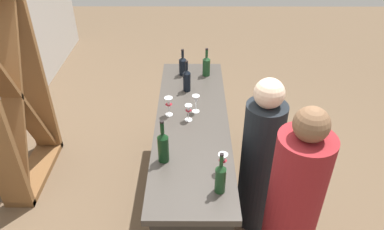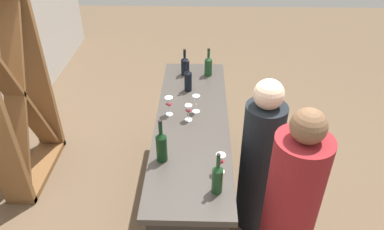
# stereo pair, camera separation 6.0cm
# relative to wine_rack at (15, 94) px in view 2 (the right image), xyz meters

# --- Properties ---
(ground_plane) EXTENTS (12.00, 12.00, 0.00)m
(ground_plane) POSITION_rel_wine_rack_xyz_m (-0.37, -1.65, -0.96)
(ground_plane) COLOR brown
(bar_counter) EXTENTS (2.08, 0.60, 0.96)m
(bar_counter) POSITION_rel_wine_rack_xyz_m (-0.37, -1.65, -0.47)
(bar_counter) COLOR #2A2723
(bar_counter) RESTS_ON ground
(wine_rack) EXTENTS (0.94, 0.28, 1.92)m
(wine_rack) POSITION_rel_wine_rack_xyz_m (0.00, 0.00, 0.00)
(wine_rack) COLOR brown
(wine_rack) RESTS_ON ground
(wine_bottle_leftmost_olive_green) EXTENTS (0.07, 0.07, 0.31)m
(wine_bottle_leftmost_olive_green) POSITION_rel_wine_rack_xyz_m (-1.17, -1.83, 0.12)
(wine_bottle_leftmost_olive_green) COLOR #193D1E
(wine_bottle_leftmost_olive_green) RESTS_ON bar_counter
(wine_bottle_second_left_dark_green) EXTENTS (0.08, 0.08, 0.34)m
(wine_bottle_second_left_dark_green) POSITION_rel_wine_rack_xyz_m (-0.87, -1.45, 0.13)
(wine_bottle_second_left_dark_green) COLOR black
(wine_bottle_second_left_dark_green) RESTS_ON bar_counter
(wine_bottle_center_near_black) EXTENTS (0.07, 0.07, 0.30)m
(wine_bottle_center_near_black) POSITION_rel_wine_rack_xyz_m (0.11, -1.60, 0.12)
(wine_bottle_center_near_black) COLOR black
(wine_bottle_center_near_black) RESTS_ON bar_counter
(wine_bottle_second_right_olive_green) EXTENTS (0.08, 0.08, 0.29)m
(wine_bottle_second_right_olive_green) POSITION_rel_wine_rack_xyz_m (0.42, -1.79, 0.11)
(wine_bottle_second_right_olive_green) COLOR #193D1E
(wine_bottle_second_right_olive_green) RESTS_ON bar_counter
(wine_bottle_rightmost_near_black) EXTENTS (0.08, 0.08, 0.27)m
(wine_bottle_rightmost_near_black) POSITION_rel_wine_rack_xyz_m (0.43, -1.56, 0.11)
(wine_bottle_rightmost_near_black) COLOR black
(wine_bottle_rightmost_near_black) RESTS_ON bar_counter
(wine_glass_near_left) EXTENTS (0.07, 0.07, 0.15)m
(wine_glass_near_left) POSITION_rel_wine_rack_xyz_m (-0.99, -1.86, 0.10)
(wine_glass_near_left) COLOR white
(wine_glass_near_left) RESTS_ON bar_counter
(wine_glass_near_center) EXTENTS (0.06, 0.06, 0.16)m
(wine_glass_near_center) POSITION_rel_wine_rack_xyz_m (-0.25, -1.68, 0.11)
(wine_glass_near_center) COLOR white
(wine_glass_near_center) RESTS_ON bar_counter
(wine_glass_near_right) EXTENTS (0.06, 0.06, 0.15)m
(wine_glass_near_right) POSITION_rel_wine_rack_xyz_m (-0.37, -1.62, 0.10)
(wine_glass_near_right) COLOR white
(wine_glass_near_right) RESTS_ON bar_counter
(wine_glass_far_left) EXTENTS (0.07, 0.07, 0.17)m
(wine_glass_far_left) POSITION_rel_wine_rack_xyz_m (-0.30, -1.46, 0.12)
(wine_glass_far_left) COLOR white
(wine_glass_far_left) RESTS_ON bar_counter
(person_left_guest) EXTENTS (0.35, 0.35, 1.46)m
(person_left_guest) POSITION_rel_wine_rack_xyz_m (-0.58, -2.21, -0.27)
(person_left_guest) COLOR black
(person_left_guest) RESTS_ON ground
(person_center_guest) EXTENTS (0.37, 0.37, 1.61)m
(person_center_guest) POSITION_rel_wine_rack_xyz_m (-1.19, -2.32, -0.21)
(person_center_guest) COLOR maroon
(person_center_guest) RESTS_ON ground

